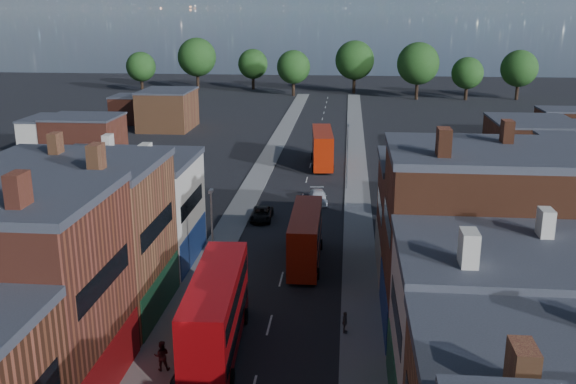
% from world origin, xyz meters
% --- Properties ---
extents(pavement_west, '(3.00, 200.00, 0.12)m').
position_xyz_m(pavement_west, '(-6.50, 50.00, 0.06)').
color(pavement_west, gray).
rests_on(pavement_west, ground).
extents(pavement_east, '(3.00, 200.00, 0.12)m').
position_xyz_m(pavement_east, '(6.50, 50.00, 0.06)').
color(pavement_east, gray).
rests_on(pavement_east, ground).
extents(lamp_post_2, '(0.25, 0.70, 8.12)m').
position_xyz_m(lamp_post_2, '(-5.20, 30.00, 4.70)').
color(lamp_post_2, slate).
rests_on(lamp_post_2, ground).
extents(lamp_post_3, '(0.25, 0.70, 8.12)m').
position_xyz_m(lamp_post_3, '(5.20, 60.00, 4.70)').
color(lamp_post_3, slate).
rests_on(lamp_post_3, ground).
extents(bus_0, '(3.62, 12.46, 5.32)m').
position_xyz_m(bus_0, '(-2.93, 20.09, 2.87)').
color(bus_0, '#B80A0F').
rests_on(bus_0, ground).
extents(bus_1, '(2.77, 10.71, 4.62)m').
position_xyz_m(bus_1, '(1.75, 35.71, 2.49)').
color(bus_1, '#A01B09').
rests_on(bus_1, ground).
extents(bus_2, '(3.60, 11.83, 5.04)m').
position_xyz_m(bus_2, '(1.66, 72.01, 2.72)').
color(bus_2, '#A31E07').
rests_on(bus_2, ground).
extents(car_2, '(2.23, 4.69, 1.29)m').
position_xyz_m(car_2, '(-3.65, 47.17, 0.65)').
color(car_2, black).
rests_on(car_2, ground).
extents(car_3, '(2.46, 4.86, 1.35)m').
position_xyz_m(car_3, '(1.97, 54.04, 0.68)').
color(car_3, white).
rests_on(car_3, ground).
extents(ped_1, '(1.02, 0.68, 1.93)m').
position_xyz_m(ped_1, '(-5.82, 17.45, 1.09)').
color(ped_1, '#3C1818').
rests_on(ped_1, pavement_west).
extents(ped_3, '(0.50, 0.94, 1.54)m').
position_xyz_m(ped_3, '(5.30, 23.20, 0.89)').
color(ped_3, '#4E4843').
rests_on(ped_3, pavement_east).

